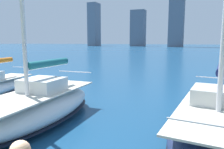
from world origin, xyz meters
name	(u,v)px	position (x,y,z in m)	size (l,w,h in m)	color
city_skyline	(204,16)	(-1.38, -161.99, 20.68)	(171.28, 25.31, 51.01)	slate
sailboat_navy	(218,123)	(-3.56, -6.58, 0.77)	(3.52, 7.23, 13.14)	navy
sailboat_teal	(37,106)	(3.43, -5.85, 0.74)	(2.98, 7.17, 9.48)	silver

